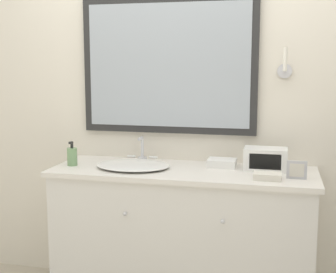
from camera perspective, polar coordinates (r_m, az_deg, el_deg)
The scene contains 8 objects.
wall_back at distance 3.10m, azimuth 2.92°, elevation 4.49°, with size 8.00×0.18×2.55m.
vanity_counter at distance 2.99m, azimuth 1.77°, elevation -12.25°, with size 1.61×0.57×0.88m.
sink_basin at distance 2.91m, azimuth -4.24°, elevation -3.43°, with size 0.46×0.41×0.17m.
soap_bottle at distance 3.02m, azimuth -11.61°, elevation -2.36°, with size 0.06×0.06×0.16m.
appliance_box at distance 2.88m, azimuth 11.81°, elevation -2.72°, with size 0.26×0.16×0.14m.
picture_frame at distance 2.71m, azimuth 15.42°, elevation -3.95°, with size 0.11×0.01×0.10m.
hand_towel_near_sink at distance 2.95m, azimuth 6.60°, elevation -3.21°, with size 0.18×0.14×0.05m.
hand_towel_far_corner at distance 2.67m, azimuth 12.03°, elevation -4.76°, with size 0.15×0.10×0.04m.
Camera 1 is at (0.57, -2.41, 1.51)m, focal length 50.00 mm.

